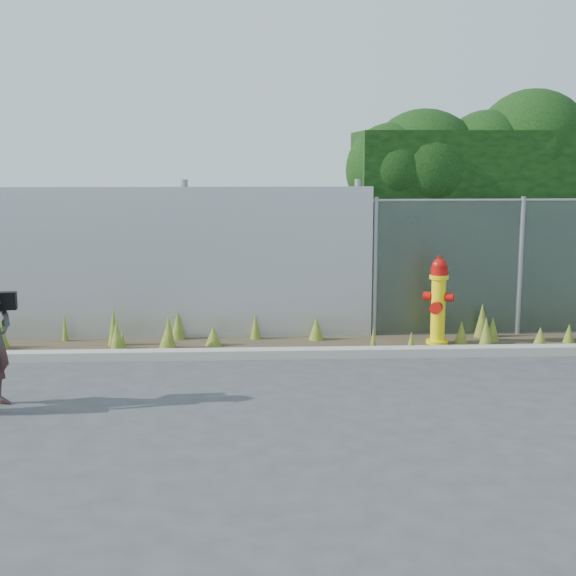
# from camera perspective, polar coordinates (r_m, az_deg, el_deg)

# --- Properties ---
(ground) EXTENTS (80.00, 80.00, 0.00)m
(ground) POSITION_cam_1_polar(r_m,az_deg,el_deg) (8.91, 2.40, -7.83)
(ground) COLOR #3D3E40
(ground) RESTS_ON ground
(curb) EXTENTS (16.00, 0.22, 0.12)m
(curb) POSITION_cam_1_polar(r_m,az_deg,el_deg) (10.62, 1.51, -4.64)
(curb) COLOR #ACA59B
(curb) RESTS_ON ground
(weed_strip) EXTENTS (16.00, 1.27, 0.54)m
(weed_strip) POSITION_cam_1_polar(r_m,az_deg,el_deg) (11.21, -0.25, -3.50)
(weed_strip) COLOR #423525
(weed_strip) RESTS_ON ground
(corrugated_fence) EXTENTS (8.50, 0.21, 2.30)m
(corrugated_fence) POSITION_cam_1_polar(r_m,az_deg,el_deg) (11.84, -14.80, 1.65)
(corrugated_fence) COLOR #AAABB1
(corrugated_fence) RESTS_ON ground
(hedge) EXTENTS (7.50, 1.94, 3.74)m
(hedge) POSITION_cam_1_polar(r_m,az_deg,el_deg) (13.45, 18.98, 6.21)
(hedge) COLOR black
(hedge) RESTS_ON ground
(fire_hydrant) EXTENTS (0.42, 0.38, 1.26)m
(fire_hydrant) POSITION_cam_1_polar(r_m,az_deg,el_deg) (11.40, 10.65, -0.99)
(fire_hydrant) COLOR yellow
(fire_hydrant) RESTS_ON ground
(black_shoulder_bag) EXTENTS (0.25, 0.11, 0.19)m
(black_shoulder_bag) POSITION_cam_1_polar(r_m,az_deg,el_deg) (9.04, -19.54, -0.87)
(black_shoulder_bag) COLOR black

